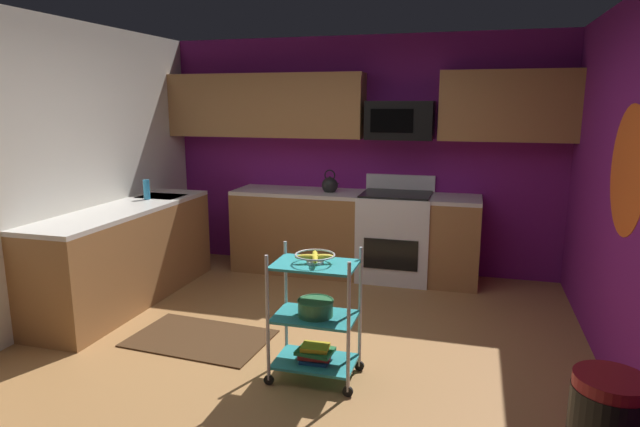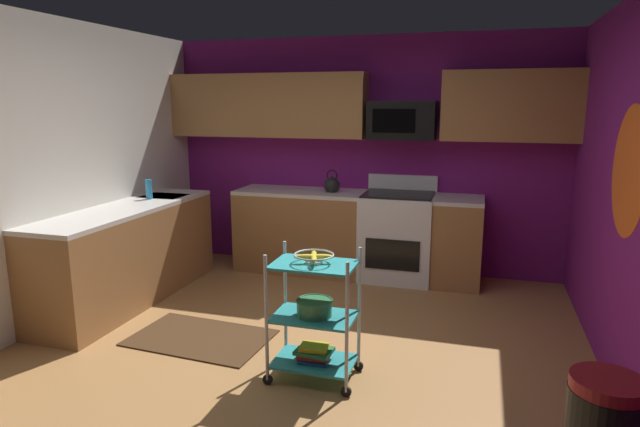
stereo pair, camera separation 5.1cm
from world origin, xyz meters
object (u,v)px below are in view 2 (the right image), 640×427
at_px(book_stack, 314,353).
at_px(kettle, 332,185).
at_px(fruit_bowl, 314,257).
at_px(mixing_bowl_large, 314,307).
at_px(rolling_cart, 314,316).
at_px(microwave, 402,120).
at_px(dish_soap_bottle, 149,189).
at_px(oven_range, 397,235).

height_order(book_stack, kettle, kettle).
relative_size(fruit_bowl, mixing_bowl_large, 1.08).
height_order(fruit_bowl, mixing_bowl_large, fruit_bowl).
distance_m(rolling_cart, kettle, 2.46).
bearing_deg(microwave, kettle, -171.59).
xyz_separation_m(microwave, rolling_cart, (-0.21, -2.45, -1.25)).
distance_m(microwave, dish_soap_bottle, 2.71).
bearing_deg(oven_range, book_stack, -95.18).
distance_m(mixing_bowl_large, book_stack, 0.34).
bearing_deg(mixing_bowl_large, rolling_cart, 180.00).
xyz_separation_m(fruit_bowl, mixing_bowl_large, (0.00, -0.00, -0.36)).
height_order(rolling_cart, mixing_bowl_large, rolling_cart).
distance_m(kettle, dish_soap_bottle, 1.92).
xyz_separation_m(microwave, fruit_bowl, (-0.21, -2.45, -0.82)).
bearing_deg(mixing_bowl_large, book_stack, 180.00).
bearing_deg(fruit_bowl, book_stack, 0.00).
height_order(fruit_bowl, kettle, kettle).
bearing_deg(mixing_bowl_large, microwave, 85.11).
bearing_deg(fruit_bowl, rolling_cart, -14.04).
xyz_separation_m(microwave, kettle, (-0.73, -0.11, -0.70)).
xyz_separation_m(mixing_bowl_large, book_stack, (-0.00, 0.00, -0.34)).
distance_m(fruit_bowl, mixing_bowl_large, 0.36).
bearing_deg(dish_soap_bottle, mixing_bowl_large, -32.20).
height_order(rolling_cart, dish_soap_bottle, dish_soap_bottle).
bearing_deg(book_stack, oven_range, 84.82).
relative_size(oven_range, microwave, 1.57).
bearing_deg(book_stack, dish_soap_bottle, 147.77).
relative_size(oven_range, kettle, 4.17).
xyz_separation_m(fruit_bowl, book_stack, (0.00, 0.00, -0.69)).
xyz_separation_m(book_stack, dish_soap_bottle, (-2.19, 1.38, 0.84)).
height_order(fruit_bowl, dish_soap_bottle, dish_soap_bottle).
height_order(rolling_cart, fruit_bowl, rolling_cart).
xyz_separation_m(rolling_cart, book_stack, (-0.00, 0.00, -0.27)).
bearing_deg(oven_range, mixing_bowl_large, -95.12).
bearing_deg(microwave, mixing_bowl_large, -94.89).
bearing_deg(fruit_bowl, oven_range, 84.82).
height_order(microwave, kettle, microwave).
xyz_separation_m(kettle, dish_soap_bottle, (-1.66, -0.96, 0.02)).
relative_size(microwave, rolling_cart, 0.77).
distance_m(oven_range, fruit_bowl, 2.39).
relative_size(microwave, fruit_bowl, 2.57).
relative_size(kettle, dish_soap_bottle, 1.32).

